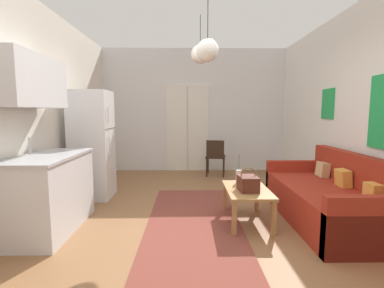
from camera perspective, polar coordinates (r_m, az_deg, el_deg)
ground_plane at (r=3.45m, az=1.87°, el=-18.41°), size 4.86×7.65×0.10m
wall_back at (r=6.70m, az=0.41°, el=6.73°), size 4.46×0.13×2.87m
wall_left at (r=3.72m, az=-34.03°, el=5.94°), size 0.12×7.25×2.87m
area_rug at (r=3.73m, az=0.34°, el=-15.49°), size 1.17×2.83×0.01m
couch at (r=4.06m, az=26.44°, el=-10.18°), size 0.94×1.99×0.88m
coffee_table at (r=3.68m, az=11.17°, el=-9.83°), size 0.53×0.88×0.44m
bamboo_vase at (r=3.89m, az=9.52°, el=-6.55°), size 0.08×0.08×0.40m
handbag at (r=3.54m, az=11.35°, el=-7.86°), size 0.24×0.30×0.30m
refrigerator at (r=4.82m, az=-19.70°, el=-0.16°), size 0.63×0.59×1.74m
kitchen_counter at (r=3.70m, az=-27.65°, el=-4.17°), size 0.62×1.27×2.04m
accent_chair at (r=6.11m, az=4.81°, el=-2.34°), size 0.48×0.46×0.80m
pendant_lamp_near at (r=3.14m, az=3.22°, el=18.57°), size 0.24×0.24×0.94m
pendant_lamp_far at (r=4.51m, az=1.70°, el=17.88°), size 0.29×0.29×0.73m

